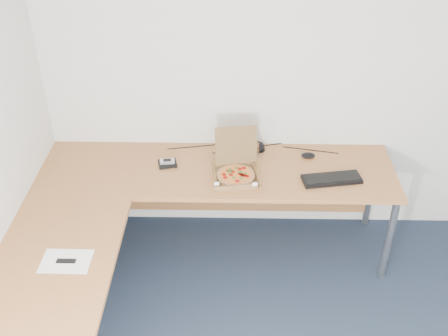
{
  "coord_description": "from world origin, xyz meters",
  "views": [
    {
      "loc": [
        -0.39,
        -1.75,
        2.87
      ],
      "look_at": [
        -0.45,
        1.28,
        0.82
      ],
      "focal_mm": 43.32,
      "sensor_mm": 36.0,
      "label": 1
    }
  ],
  "objects_px": {
    "desk": "(165,209)",
    "drinking_glass": "(255,148)",
    "keyboard": "(332,179)",
    "pizza_box": "(236,172)",
    "wallet": "(168,164)"
  },
  "relations": [
    {
      "from": "pizza_box",
      "to": "keyboard",
      "type": "relative_size",
      "value": 0.85
    },
    {
      "from": "pizza_box",
      "to": "keyboard",
      "type": "height_order",
      "value": "pizza_box"
    },
    {
      "from": "keyboard",
      "to": "pizza_box",
      "type": "bearing_deg",
      "value": 166.94
    },
    {
      "from": "desk",
      "to": "drinking_glass",
      "type": "height_order",
      "value": "drinking_glass"
    },
    {
      "from": "wallet",
      "to": "desk",
      "type": "bearing_deg",
      "value": -99.41
    },
    {
      "from": "keyboard",
      "to": "wallet",
      "type": "relative_size",
      "value": 3.16
    },
    {
      "from": "pizza_box",
      "to": "keyboard",
      "type": "xyz_separation_m",
      "value": [
        0.65,
        -0.04,
        -0.02
      ]
    },
    {
      "from": "drinking_glass",
      "to": "keyboard",
      "type": "bearing_deg",
      "value": -31.66
    },
    {
      "from": "desk",
      "to": "keyboard",
      "type": "relative_size",
      "value": 6.24
    },
    {
      "from": "drinking_glass",
      "to": "desk",
      "type": "bearing_deg",
      "value": -133.8
    },
    {
      "from": "desk",
      "to": "drinking_glass",
      "type": "xyz_separation_m",
      "value": [
        0.59,
        0.62,
        0.08
      ]
    },
    {
      "from": "desk",
      "to": "drinking_glass",
      "type": "relative_size",
      "value": 23.08
    },
    {
      "from": "pizza_box",
      "to": "desk",
      "type": "bearing_deg",
      "value": -152.36
    },
    {
      "from": "keyboard",
      "to": "wallet",
      "type": "height_order",
      "value": "keyboard"
    },
    {
      "from": "pizza_box",
      "to": "wallet",
      "type": "xyz_separation_m",
      "value": [
        -0.49,
        0.14,
        -0.03
      ]
    }
  ]
}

